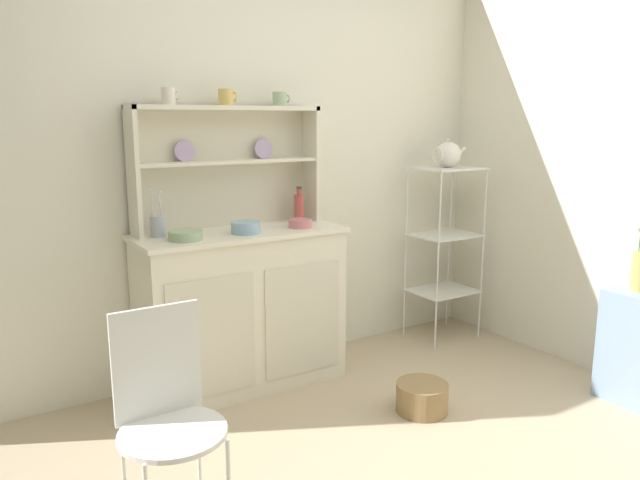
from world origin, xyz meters
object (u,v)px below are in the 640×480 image
(floor_basket, at_px, (422,397))
(flower_vase, at_px, (640,269))
(bakers_rack, at_px, (445,231))
(wire_chair, at_px, (166,407))
(jam_bottle, at_px, (299,207))
(utensil_jar, at_px, (158,226))
(bowl_mixing_large, at_px, (186,235))
(porcelain_teapot, at_px, (448,154))
(cup_cream_0, at_px, (169,96))
(hutch_shelf_unit, at_px, (226,157))
(hutch_cabinet, at_px, (242,307))

(floor_basket, bearing_deg, flower_vase, -24.35)
(bakers_rack, xyz_separation_m, wire_chair, (-2.25, -1.02, -0.21))
(jam_bottle, distance_m, utensil_jar, 0.84)
(bowl_mixing_large, bearing_deg, porcelain_teapot, 1.57)
(floor_basket, xyz_separation_m, cup_cream_0, (-0.94, 0.90, 1.51))
(porcelain_teapot, relative_size, flower_vase, 0.74)
(utensil_jar, bearing_deg, cup_cream_0, 23.36)
(bakers_rack, bearing_deg, jam_bottle, 174.08)
(wire_chair, xyz_separation_m, floor_basket, (1.40, 0.27, -0.44))
(cup_cream_0, bearing_deg, bakers_rack, -4.65)
(bowl_mixing_large, distance_m, porcelain_teapot, 1.84)
(hutch_shelf_unit, distance_m, utensil_jar, 0.54)
(flower_vase, bearing_deg, wire_chair, 175.27)
(hutch_shelf_unit, bearing_deg, flower_vase, -40.27)
(bowl_mixing_large, relative_size, porcelain_teapot, 0.67)
(porcelain_teapot, bearing_deg, floor_basket, -138.29)
(jam_bottle, distance_m, porcelain_teapot, 1.10)
(bowl_mixing_large, distance_m, flower_vase, 2.33)
(hutch_cabinet, relative_size, wire_chair, 1.33)
(bakers_rack, relative_size, wire_chair, 1.36)
(cup_cream_0, bearing_deg, bowl_mixing_large, -94.38)
(wire_chair, height_order, cup_cream_0, cup_cream_0)
(wire_chair, height_order, porcelain_teapot, porcelain_teapot)
(bowl_mixing_large, height_order, jam_bottle, jam_bottle)
(bowl_mixing_large, bearing_deg, wire_chair, -114.32)
(cup_cream_0, xyz_separation_m, bowl_mixing_large, (-0.01, -0.20, -0.68))
(hutch_cabinet, relative_size, utensil_jar, 4.59)
(hutch_cabinet, bearing_deg, flower_vase, -36.83)
(hutch_shelf_unit, xyz_separation_m, jam_bottle, (0.42, -0.08, -0.30))
(hutch_shelf_unit, distance_m, bakers_rack, 1.58)
(hutch_shelf_unit, bearing_deg, wire_chair, -122.46)
(utensil_jar, bearing_deg, wire_chair, -107.38)
(porcelain_teapot, bearing_deg, bakers_rack, -0.00)
(bakers_rack, xyz_separation_m, flower_vase, (0.19, -1.23, -0.02))
(hutch_shelf_unit, distance_m, floor_basket, 1.64)
(utensil_jar, bearing_deg, hutch_shelf_unit, 11.63)
(bakers_rack, bearing_deg, porcelain_teapot, 180.00)
(hutch_cabinet, distance_m, cup_cream_0, 1.18)
(hutch_cabinet, distance_m, bowl_mixing_large, 0.56)
(hutch_shelf_unit, height_order, bakers_rack, hutch_shelf_unit)
(bowl_mixing_large, height_order, utensil_jar, utensil_jar)
(utensil_jar, bearing_deg, floor_basket, -39.28)
(bakers_rack, height_order, cup_cream_0, cup_cream_0)
(floor_basket, bearing_deg, jam_bottle, 103.68)
(jam_bottle, distance_m, flower_vase, 1.85)
(cup_cream_0, height_order, flower_vase, cup_cream_0)
(hutch_cabinet, distance_m, wire_chair, 1.30)
(hutch_cabinet, height_order, wire_chair, hutch_cabinet)
(porcelain_teapot, height_order, flower_vase, porcelain_teapot)
(hutch_cabinet, height_order, flower_vase, flower_vase)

